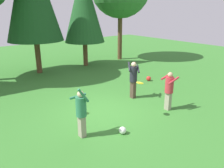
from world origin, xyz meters
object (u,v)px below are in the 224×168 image
(frisbee, at_px, (140,83))
(ball_white, at_px, (123,130))
(tree_right, at_px, (84,5))
(ball_red, at_px, (149,79))
(ball_orange, at_px, (83,111))
(person_catcher, at_px, (169,88))
(person_bystander, at_px, (133,77))
(person_thrower, at_px, (81,110))

(frisbee, xyz_separation_m, ball_white, (-1.24, -0.49, -1.29))
(tree_right, bearing_deg, ball_white, -115.39)
(ball_white, bearing_deg, ball_red, 34.41)
(ball_orange, bearing_deg, person_catcher, -31.80)
(person_bystander, relative_size, ball_red, 6.30)
(ball_orange, bearing_deg, person_thrower, -122.32)
(frisbee, bearing_deg, ball_white, -158.66)
(person_thrower, bearing_deg, person_catcher, -1.01)
(person_thrower, bearing_deg, person_bystander, 26.52)
(ball_red, bearing_deg, ball_orange, -165.92)
(ball_white, bearing_deg, tree_right, 64.61)
(person_bystander, xyz_separation_m, frisbee, (-1.26, -1.64, 0.39))
(frisbee, relative_size, ball_red, 1.15)
(person_thrower, distance_m, ball_white, 1.57)
(person_bystander, relative_size, ball_white, 6.88)
(person_catcher, relative_size, person_bystander, 0.94)
(tree_right, bearing_deg, ball_red, -81.79)
(person_thrower, distance_m, person_bystander, 3.91)
(frisbee, bearing_deg, ball_red, 38.01)
(ball_white, height_order, ball_orange, ball_white)
(person_catcher, height_order, ball_white, person_catcher)
(person_bystander, xyz_separation_m, ball_white, (-2.50, -2.12, -0.90))
(ball_white, height_order, tree_right, tree_right)
(person_thrower, relative_size, person_catcher, 1.10)
(person_catcher, distance_m, ball_white, 2.86)
(person_catcher, relative_size, ball_white, 6.43)
(person_catcher, height_order, person_bystander, person_bystander)
(ball_orange, height_order, tree_right, tree_right)
(person_bystander, height_order, ball_white, person_bystander)
(ball_white, distance_m, tree_right, 10.66)
(person_bystander, relative_size, ball_orange, 7.09)
(tree_right, bearing_deg, person_bystander, -104.28)
(person_thrower, relative_size, tree_right, 0.26)
(person_thrower, distance_m, tree_right, 10.32)
(ball_red, height_order, tree_right, tree_right)
(person_catcher, xyz_separation_m, ball_red, (2.29, 3.16, -0.81))
(frisbee, bearing_deg, person_thrower, 174.75)
(person_catcher, bearing_deg, tree_right, -92.02)
(person_thrower, relative_size, frisbee, 5.61)
(person_bystander, distance_m, tree_right, 7.68)
(ball_white, relative_size, ball_red, 0.92)
(person_thrower, distance_m, frisbee, 2.43)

